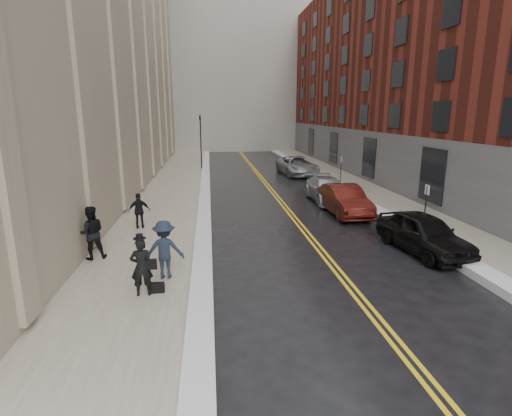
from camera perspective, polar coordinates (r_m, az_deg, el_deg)
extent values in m
plane|color=black|center=(10.40, 4.82, -17.86)|extent=(160.00, 160.00, 0.00)
cube|color=gray|center=(25.40, -12.52, 1.06)|extent=(4.00, 64.00, 0.15)
cube|color=gray|center=(27.49, 16.71, 1.74)|extent=(3.00, 64.00, 0.15)
cube|color=gold|center=(25.63, 2.97, 1.31)|extent=(0.12, 64.00, 0.01)
cube|color=gold|center=(25.67, 3.50, 1.32)|extent=(0.12, 64.00, 0.01)
cube|color=white|center=(25.25, -7.33, 1.33)|extent=(0.70, 60.80, 0.26)
cube|color=white|center=(26.80, 13.09, 1.84)|extent=(0.85, 60.80, 0.30)
cube|color=maroon|center=(37.31, 25.91, 17.74)|extent=(14.00, 50.00, 18.00)
cube|color=slate|center=(78.14, 5.73, 25.70)|extent=(22.00, 18.00, 44.00)
cylinder|color=black|center=(38.80, -7.88, 9.23)|extent=(0.12, 0.12, 5.20)
imported|color=black|center=(38.71, -7.98, 12.18)|extent=(0.18, 0.15, 0.90)
cylinder|color=black|center=(19.81, 23.01, -0.15)|extent=(0.06, 0.06, 2.20)
cube|color=white|center=(19.63, 23.25, 2.41)|extent=(0.02, 0.35, 0.45)
cylinder|color=black|center=(30.61, 12.01, 5.12)|extent=(0.06, 0.06, 2.20)
cube|color=white|center=(30.50, 12.09, 6.79)|extent=(0.02, 0.35, 0.45)
imported|color=black|center=(17.04, 22.82, -3.33)|extent=(2.43, 4.79, 1.56)
imported|color=#3F0F0B|center=(22.06, 12.53, 1.11)|extent=(1.77, 4.84, 1.59)
imported|color=#9EA0A5|center=(25.21, 10.13, 2.61)|extent=(2.06, 5.06, 1.47)
imported|color=#94979B|center=(35.69, 5.91, 6.03)|extent=(3.11, 6.03, 1.63)
imported|color=black|center=(12.19, -16.04, -8.12)|extent=(0.67, 0.47, 1.75)
imported|color=black|center=(15.72, -22.49, -3.30)|extent=(1.15, 1.01, 1.98)
imported|color=#19202D|center=(13.23, -12.93, -5.81)|extent=(1.25, 0.73, 1.91)
imported|color=black|center=(19.20, -16.32, -0.38)|extent=(1.01, 0.52, 1.66)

